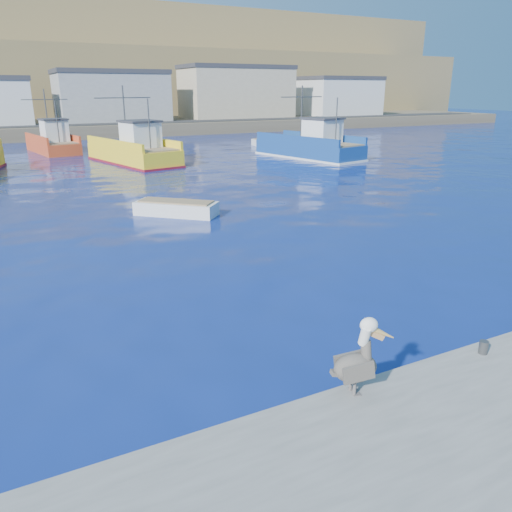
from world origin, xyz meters
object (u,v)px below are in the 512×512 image
(trawler_blue, at_px, (311,147))
(pelican, at_px, (358,361))
(boat_orange, at_px, (53,142))
(skiff_mid, at_px, (176,209))
(skiff_far, at_px, (264,144))
(trawler_yellow_b, at_px, (134,151))

(trawler_blue, relative_size, pelican, 7.37)
(pelican, bearing_deg, boat_orange, 90.37)
(skiff_mid, distance_m, skiff_far, 31.98)
(skiff_mid, bearing_deg, skiff_far, 53.99)
(trawler_blue, bearing_deg, skiff_far, 87.44)
(trawler_yellow_b, distance_m, trawler_blue, 15.95)
(skiff_far, bearing_deg, pelican, -115.92)
(boat_orange, relative_size, skiff_far, 2.01)
(boat_orange, distance_m, skiff_mid, 30.82)
(boat_orange, relative_size, skiff_mid, 2.19)
(trawler_yellow_b, bearing_deg, boat_orange, 115.64)
(skiff_far, bearing_deg, trawler_blue, -92.56)
(trawler_blue, bearing_deg, pelican, -121.90)
(trawler_blue, xyz_separation_m, skiff_mid, (-18.35, -15.68, -0.73))
(trawler_blue, height_order, boat_orange, trawler_blue)
(pelican, bearing_deg, skiff_far, 64.08)
(trawler_yellow_b, bearing_deg, skiff_mid, -98.35)
(skiff_mid, bearing_deg, trawler_yellow_b, 81.65)
(boat_orange, distance_m, skiff_far, 21.84)
(boat_orange, relative_size, pelican, 5.64)
(skiff_mid, height_order, skiff_far, skiff_far)
(trawler_blue, xyz_separation_m, pelican, (-20.51, -32.96, 0.15))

